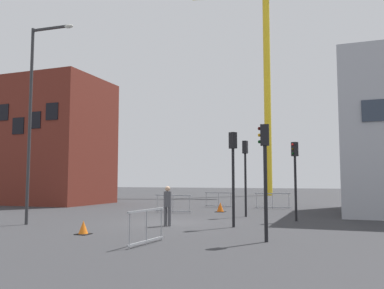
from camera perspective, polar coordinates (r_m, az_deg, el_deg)
The scene contains 15 objects.
ground at distance 19.28m, azimuth -3.22°, elevation -10.96°, with size 160.00×160.00×0.00m, color #333335.
brick_building at distance 36.15m, azimuth -18.63°, elevation 0.38°, with size 7.93×7.05×10.46m.
construction_crane at distance 55.26m, azimuth 10.27°, elevation 11.36°, with size 15.28×4.74×27.51m.
streetlamp_tall at distance 19.88m, azimuth -21.32°, elevation 4.82°, with size 2.23×0.29×9.05m.
traffic_light_island at distance 22.37m, azimuth 7.54°, elevation -2.98°, with size 0.27×0.38×4.15m.
traffic_light_verge at distance 17.41m, azimuth 5.80°, elevation -2.64°, with size 0.38×0.35×4.04m.
traffic_light_median at distance 13.47m, azimuth 10.26°, elevation -2.47°, with size 0.38×0.28×3.82m.
traffic_light_far at distance 20.49m, azimuth 14.34°, elevation -3.18°, with size 0.34×0.39×3.86m.
pedestrian_walking at distance 17.81m, azimuth -3.47°, elevation -8.21°, with size 0.34×0.34×1.72m.
safety_barrier_left_run at distance 24.97m, azimuth -2.70°, elevation -8.30°, with size 2.44×0.22×1.08m.
safety_barrier_mid_span at distance 29.77m, azimuth 3.75°, elevation -7.77°, with size 2.11×0.14×1.08m.
safety_barrier_right_run at distance 12.91m, azimuth -6.44°, elevation -11.37°, with size 0.23×2.09×1.08m.
safety_barrier_front at distance 28.85m, azimuth 11.28°, elevation -7.77°, with size 2.46×0.33×1.08m.
traffic_cone_orange at distance 15.67m, azimuth -15.09°, elevation -11.34°, with size 0.49×0.49×0.50m.
traffic_cone_striped at distance 25.55m, azimuth 4.02°, elevation -8.86°, with size 0.59×0.59×0.60m.
Camera 1 is at (7.62, -17.60, 2.00)m, focal length 37.78 mm.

